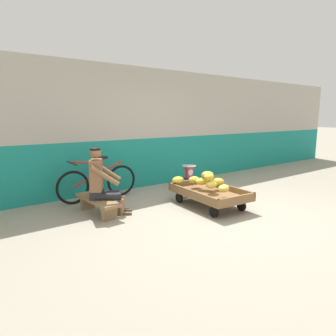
% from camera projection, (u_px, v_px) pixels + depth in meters
% --- Properties ---
extents(ground_plane, '(80.00, 80.00, 0.00)m').
position_uv_depth(ground_plane, '(226.00, 216.00, 4.95)').
color(ground_plane, gray).
extents(back_wall, '(16.00, 0.30, 2.70)m').
position_uv_depth(back_wall, '(138.00, 128.00, 6.87)').
color(back_wall, '#19847A').
rests_on(back_wall, ground).
extents(banana_cart, '(0.96, 1.51, 0.36)m').
position_uv_depth(banana_cart, '(209.00, 194.00, 5.45)').
color(banana_cart, brown).
rests_on(banana_cart, ground).
extents(banana_pile, '(0.77, 1.23, 0.26)m').
position_uv_depth(banana_pile, '(205.00, 181.00, 5.52)').
color(banana_pile, yellow).
rests_on(banana_pile, banana_cart).
extents(low_bench, '(0.36, 1.11, 0.27)m').
position_uv_depth(low_bench, '(97.00, 202.00, 5.04)').
color(low_bench, olive).
rests_on(low_bench, ground).
extents(vendor_seated, '(0.74, 0.65, 1.14)m').
position_uv_depth(vendor_seated, '(102.00, 181.00, 4.99)').
color(vendor_seated, brown).
rests_on(vendor_seated, ground).
extents(plastic_crate, '(0.36, 0.28, 0.30)m').
position_uv_depth(plastic_crate, '(189.00, 186.00, 6.48)').
color(plastic_crate, '#234CA8').
rests_on(plastic_crate, ground).
extents(weighing_scale, '(0.30, 0.30, 0.29)m').
position_uv_depth(weighing_scale, '(189.00, 172.00, 6.42)').
color(weighing_scale, '#28282D').
rests_on(weighing_scale, plastic_crate).
extents(bicycle_near_left, '(1.66, 0.48, 0.86)m').
position_uv_depth(bicycle_near_left, '(98.00, 182.00, 5.88)').
color(bicycle_near_left, black).
rests_on(bicycle_near_left, ground).
extents(shopping_bag, '(0.18, 0.12, 0.24)m').
position_uv_depth(shopping_bag, '(212.00, 190.00, 6.25)').
color(shopping_bag, silver).
rests_on(shopping_bag, ground).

